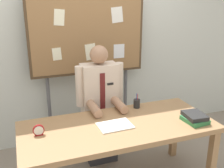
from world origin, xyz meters
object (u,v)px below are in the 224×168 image
at_px(desk, 118,132).
at_px(bulletin_board, 88,36).
at_px(book_stack, 195,118).
at_px(desk_clock, 39,131).
at_px(pen_holder, 137,103).
at_px(open_notebook, 115,126).
at_px(person, 100,110).

height_order(desk, bulletin_board, bulletin_board).
distance_m(desk, bulletin_board, 1.28).
bearing_deg(desk, book_stack, -15.25).
xyz_separation_m(desk, book_stack, (0.72, -0.20, 0.12)).
xyz_separation_m(desk_clock, pen_holder, (1.06, 0.25, 0.00)).
relative_size(open_notebook, desk_clock, 3.18).
height_order(open_notebook, pen_holder, pen_holder).
bearing_deg(pen_holder, bulletin_board, 114.78).
bearing_deg(open_notebook, book_stack, -13.02).
bearing_deg(desk, pen_holder, 42.55).
bearing_deg(desk_clock, pen_holder, 13.45).
bearing_deg(bulletin_board, desk, -90.01).
bearing_deg(open_notebook, desk_clock, 174.07).
distance_m(book_stack, open_notebook, 0.78).
bearing_deg(bulletin_board, open_notebook, -92.30).
relative_size(person, open_notebook, 4.39).
distance_m(bulletin_board, open_notebook, 1.25).
distance_m(desk_clock, pen_holder, 1.09).
bearing_deg(pen_holder, open_notebook, -139.00).
bearing_deg(desk, bulletin_board, 89.99).
bearing_deg(book_stack, desk, 164.75).
height_order(person, desk_clock, person).
relative_size(person, desk_clock, 13.94).
height_order(bulletin_board, book_stack, bulletin_board).
height_order(bulletin_board, open_notebook, bulletin_board).
relative_size(desk, person, 1.33).
bearing_deg(open_notebook, person, 86.02).
bearing_deg(open_notebook, pen_holder, 41.00).
bearing_deg(desk, person, 90.00).
bearing_deg(book_stack, pen_holder, 127.50).
xyz_separation_m(desk, person, (0.00, 0.58, -0.01)).
xyz_separation_m(bulletin_board, book_stack, (0.72, -1.22, -0.65)).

